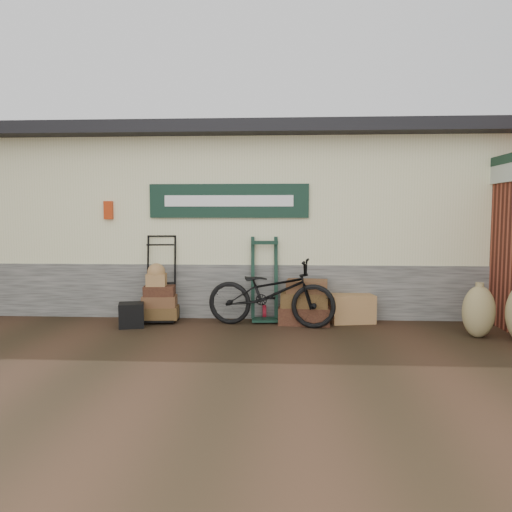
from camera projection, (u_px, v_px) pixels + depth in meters
The scene contains 9 objects.
ground at pixel (243, 333), 7.31m from camera, with size 80.00×80.00×0.00m, color black.
station_building at pixel (253, 220), 9.89m from camera, with size 14.40×4.10×3.20m.
porter_trolley at pixel (161, 277), 8.12m from camera, with size 0.71×0.53×1.42m, color black, non-canonical shape.
green_barrow at pixel (265, 279), 8.08m from camera, with size 0.49×0.42×1.36m, color black, non-canonical shape.
suitcase_stack at pixel (305, 301), 7.91m from camera, with size 0.80×0.50×0.71m, color black, non-canonical shape.
wicker_hamper at pixel (351, 308), 8.02m from camera, with size 0.69×0.45×0.45m, color #9C6F3E.
black_trunk at pixel (131, 315), 7.67m from camera, with size 0.37×0.32×0.37m, color black.
bicycle at pixel (271, 289), 7.71m from camera, with size 2.00×0.70×1.16m, color black.
burlap_sack_left at pixel (479, 312), 7.02m from camera, with size 0.46×0.39×0.74m, color olive.
Camera 1 is at (0.60, -7.16, 1.76)m, focal length 35.00 mm.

